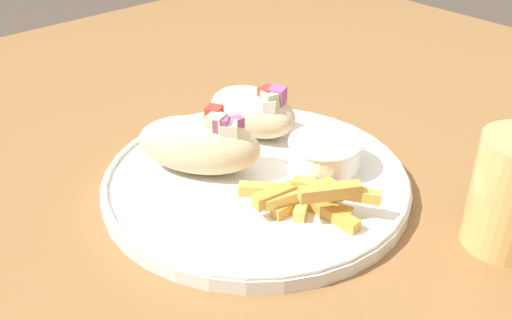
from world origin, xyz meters
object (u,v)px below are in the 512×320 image
Objects in this scene: pita_sandwich_far at (253,111)px; sauce_ramekin at (326,152)px; water_glass at (512,198)px; plate at (256,180)px; pita_sandwich_near at (200,144)px; fries_pile at (308,197)px.

pita_sandwich_far is 0.11m from sauce_ramekin.
sauce_ramekin is at bearing -167.31° from water_glass.
plate is 0.24m from water_glass.
pita_sandwich_near is 0.13m from sauce_ramekin.
pita_sandwich_near is 0.10m from pita_sandwich_far.
fries_pile is at bearing -0.23° from plate.
plate is 0.07m from pita_sandwich_near.
plate is 0.10m from pita_sandwich_far.
sauce_ramekin is at bearing 119.87° from fries_pile.
fries_pile is 0.18m from water_glass.
pita_sandwich_far reaches higher than sauce_ramekin.
water_glass reaches higher than plate.
plate is 2.23× the size of pita_sandwich_near.
fries_pile is at bearing -60.13° from sauce_ramekin.
sauce_ramekin is 0.72× the size of water_glass.
water_glass is (0.28, 0.05, 0.01)m from pita_sandwich_far.
pita_sandwich_near is 1.82× the size of sauce_ramekin.
pita_sandwich_far is at bearing 139.85° from plate.
water_glass reaches higher than pita_sandwich_near.
fries_pile is (0.12, 0.03, -0.02)m from pita_sandwich_near.
pita_sandwich_near is (-0.05, -0.03, 0.04)m from plate.
pita_sandwich_far is at bearing -177.11° from sauce_ramekin.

